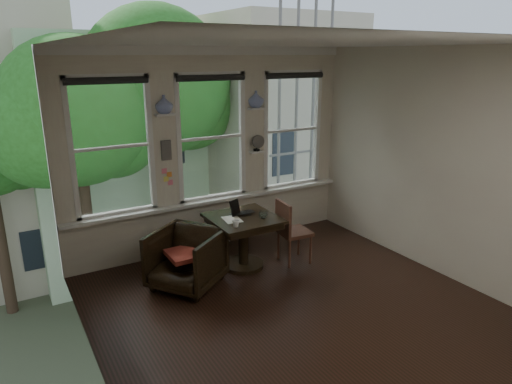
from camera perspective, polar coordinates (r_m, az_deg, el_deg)
ground at (r=5.61m, az=4.89°, el=-14.23°), size 4.50×4.50×0.00m
ceiling at (r=4.81m, az=5.81°, el=18.08°), size 4.50×4.50×0.00m
wall_back at (r=6.90m, az=-5.66°, el=5.14°), size 4.50×0.00×4.50m
wall_front at (r=3.55m, az=27.15°, el=-8.18°), size 4.50×0.00×4.50m
wall_left at (r=4.17m, az=-20.78°, el=-3.76°), size 0.00×4.50×4.50m
wall_right at (r=6.54m, az=21.58°, el=3.39°), size 0.00×4.50×4.50m
window_left at (r=6.40m, az=-17.59°, el=5.35°), size 1.10×0.12×1.90m
window_center at (r=6.86m, az=-5.70°, el=6.77°), size 1.10×0.12×1.90m
window_right at (r=7.58m, az=4.38°, el=7.75°), size 1.10×0.12×1.90m
shelf_left at (r=6.44m, az=-11.36°, el=9.48°), size 0.26×0.16×0.03m
shelf_right at (r=7.05m, az=-0.01°, el=10.41°), size 0.26×0.16×0.03m
intercom at (r=6.55m, az=-11.19°, el=5.17°), size 0.14×0.06×0.28m
sticky_notes at (r=6.63m, az=-11.04°, el=2.21°), size 0.16×0.01×0.24m
desk_fan at (r=7.12m, az=0.07°, el=5.83°), size 0.20×0.20×0.24m
vase_left at (r=6.43m, az=-11.43°, el=10.71°), size 0.24×0.24×0.25m
vase_right at (r=7.04m, az=-0.01°, el=11.53°), size 0.24×0.24×0.25m
table at (r=6.40m, az=-1.57°, el=-6.30°), size 0.90×0.90×0.75m
armchair_left at (r=5.96m, az=-8.72°, el=-8.29°), size 1.15×1.15×0.76m
cushion_red at (r=5.93m, az=-8.75°, el=-7.67°), size 0.45×0.45×0.06m
side_chair_right at (r=6.56m, az=4.85°, el=-4.94°), size 0.46×0.46×0.92m
laptop at (r=6.32m, az=-1.49°, el=-2.83°), size 0.35×0.23×0.03m
mug at (r=5.90m, az=-2.53°, el=-3.96°), size 0.10×0.10×0.09m
drinking_glass at (r=6.20m, az=0.90°, el=-2.88°), size 0.13×0.13×0.10m
tablet at (r=6.30m, az=-2.64°, el=-1.98°), size 0.18×0.13×0.22m
papers at (r=6.18m, az=-3.01°, el=-3.43°), size 0.26×0.33×0.00m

